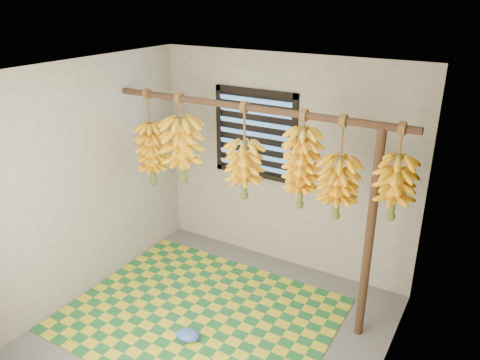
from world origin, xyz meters
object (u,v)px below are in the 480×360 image
Objects in this scene: banana_bunch_b at (182,149)px; banana_bunch_c at (244,169)px; support_post at (369,239)px; woven_mat at (200,315)px; banana_bunch_a at (152,154)px; banana_bunch_e at (338,187)px; plastic_bag at (188,335)px; banana_bunch_d at (301,168)px; banana_bunch_f at (394,187)px.

banana_bunch_c is at bearing 0.00° from banana_bunch_b.
support_post reaches higher than woven_mat.
banana_bunch_c is at bearing 180.00° from support_post.
banana_bunch_a is 2.07m from banana_bunch_e.
banana_bunch_a is at bearing 180.00° from banana_bunch_b.
banana_bunch_e reaches higher than woven_mat.
banana_bunch_a and banana_bunch_b have the same top height.
plastic_bag is 1.81m from banana_bunch_b.
plastic_bag is at bearing -94.81° from banana_bunch_c.
woven_mat is 2.78× the size of banana_bunch_b.
banana_bunch_a and banana_bunch_d have the same top height.
banana_bunch_f is at bearing 0.00° from banana_bunch_c.
banana_bunch_b is 0.74m from banana_bunch_c.
banana_bunch_c and banana_bunch_e have the same top height.
banana_bunch_c is 1.02× the size of banana_bunch_e.
banana_bunch_d reaches higher than woven_mat.
banana_bunch_d is at bearing 180.00° from banana_bunch_f.
plastic_bag is at bearing -53.72° from banana_bunch_b.
banana_bunch_c reaches higher than support_post.
banana_bunch_c is (0.18, 0.55, 1.39)m from woven_mat.
banana_bunch_a is (-2.38, 0.00, 0.36)m from support_post.
banana_bunch_e reaches higher than plastic_bag.
woven_mat is 2.25m from banana_bunch_f.
support_post is at bearing 0.00° from banana_bunch_e.
support_post is 0.80× the size of woven_mat.
banana_bunch_e is (0.92, -0.00, 0.01)m from banana_bunch_c.
banana_bunch_b is 1.00× the size of banana_bunch_d.
banana_bunch_c is at bearing 85.19° from plastic_bag.
banana_bunch_a is (-1.07, 0.90, 1.30)m from plastic_bag.
banana_bunch_c is (1.14, 0.00, 0.04)m from banana_bunch_a.
banana_bunch_d is at bearing 180.00° from support_post.
banana_bunch_f is (0.15, 0.00, 0.51)m from support_post.
woven_mat is 0.37m from plastic_bag.
banana_bunch_f is (0.81, 0.00, -0.01)m from banana_bunch_d.
banana_bunch_d and banana_bunch_e have the same top height.
banana_bunch_c is (-1.24, 0.00, 0.40)m from support_post.
plastic_bag is 1.91m from banana_bunch_a.
banana_bunch_e is at bearing -0.00° from banana_bunch_b.
woven_mat is 1.66m from banana_bunch_b.
support_post is at bearing 0.00° from banana_bunch_d.
banana_bunch_a is at bearing 150.25° from woven_mat.
banana_bunch_b reaches higher than support_post.
plastic_bag is (-1.32, -0.90, -0.94)m from support_post.
banana_bunch_a is at bearing 180.00° from banana_bunch_c.
woven_mat is at bearing -160.82° from banana_bunch_f.
support_post is 1.82m from woven_mat.
woven_mat is at bearing -29.75° from banana_bunch_a.
support_post is at bearing 0.00° from banana_bunch_c.
support_post is at bearing 34.26° from plastic_bag.
banana_bunch_f is (2.53, 0.00, 0.16)m from banana_bunch_a.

